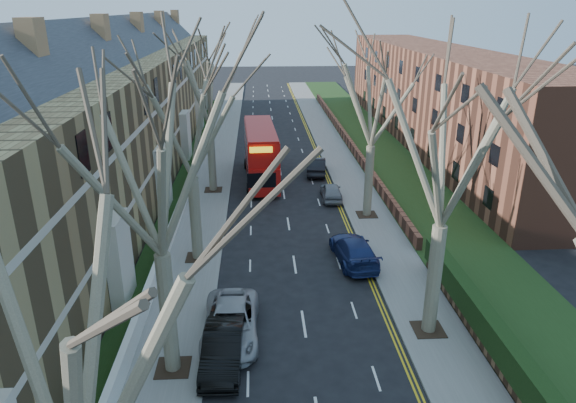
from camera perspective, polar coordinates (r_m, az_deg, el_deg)
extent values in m
cube|color=slate|center=(52.71, -7.72, 5.23)|extent=(3.00, 102.00, 0.12)
cube|color=slate|center=(53.16, 5.35, 5.46)|extent=(3.00, 102.00, 0.12)
cube|color=olive|center=(45.17, -18.72, 8.14)|extent=(9.00, 78.00, 10.00)
cube|color=#282B31|center=(44.35, -19.64, 15.70)|extent=(4.67, 78.00, 4.67)
cube|color=beige|center=(44.55, -12.94, 6.56)|extent=(0.12, 78.00, 0.35)
cube|color=beige|center=(43.85, -13.31, 10.99)|extent=(0.12, 78.00, 0.35)
cube|color=brown|center=(58.72, 16.30, 11.14)|extent=(8.00, 54.00, 10.00)
cube|color=brown|center=(57.12, 6.47, 7.04)|extent=(0.35, 54.00, 0.90)
cube|color=black|center=(21.08, 26.41, -19.16)|extent=(0.70, 24.00, 1.20)
cube|color=white|center=(45.08, -10.51, 3.10)|extent=(0.30, 78.00, 1.00)
cube|color=#1F3A15|center=(54.00, 10.10, 5.57)|extent=(6.00, 102.00, 0.06)
cylinder|color=#6D644E|center=(21.32, -13.19, -12.05)|extent=(0.64, 0.64, 5.25)
cube|color=#2D2116|center=(22.83, -12.63, -17.57)|extent=(1.40, 1.40, 0.05)
cylinder|color=#6D644E|center=(30.15, -10.25, -1.84)|extent=(0.64, 0.64, 5.07)
cube|color=#2D2116|center=(31.20, -9.95, -6.12)|extent=(1.40, 1.40, 0.05)
cylinder|color=#6D644E|center=(41.41, -8.48, 4.70)|extent=(0.60, 0.60, 5.25)
cube|color=#2D2116|center=(42.20, -8.29, 1.30)|extent=(1.40, 1.40, 0.05)
cylinder|color=#6D644E|center=(23.97, 15.90, -8.38)|extent=(0.64, 0.64, 5.25)
cube|color=#2D2116|center=(25.32, 15.31, -13.55)|extent=(1.40, 1.40, 0.05)
cylinder|color=#6D644E|center=(36.36, 8.95, 2.23)|extent=(0.60, 0.60, 5.07)
cube|color=#2D2116|center=(37.24, 8.74, -1.45)|extent=(1.40, 1.40, 0.05)
cube|color=#A50F0B|center=(44.32, -3.03, 4.21)|extent=(2.94, 10.88, 2.16)
cube|color=#A50F0B|center=(43.77, -3.08, 6.79)|extent=(2.92, 10.34, 1.96)
cube|color=black|center=(44.19, -3.04, 4.76)|extent=(2.92, 10.02, 0.88)
cube|color=black|center=(43.74, -3.08, 6.91)|extent=(2.91, 9.81, 0.88)
imported|color=black|center=(22.51, -7.21, -15.79)|extent=(1.80, 4.68, 1.52)
imported|color=#9B9BA0|center=(23.95, -6.37, -13.26)|extent=(2.53, 5.40, 1.50)
imported|color=navy|center=(30.47, 7.33, -5.36)|extent=(2.53, 5.32, 1.50)
imported|color=gray|center=(40.02, 4.83, 1.13)|extent=(1.67, 3.86, 1.29)
imported|color=black|center=(46.13, 3.18, 4.01)|extent=(2.14, 4.75, 1.51)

